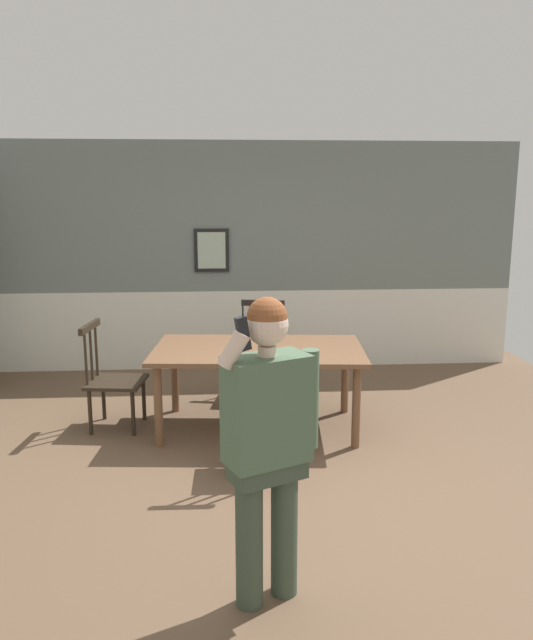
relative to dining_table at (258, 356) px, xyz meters
name	(u,v)px	position (x,y,z in m)	size (l,w,h in m)	color
ground_plane	(276,470)	(0.08, -0.89, -0.67)	(6.82, 6.82, 0.00)	brown
room_back_partition	(254,261)	(0.08, 2.06, 0.62)	(6.20, 0.17, 2.66)	slate
dining_table	(258,356)	(0.00, 0.00, 0.00)	(1.92, 1.21, 0.74)	brown
chair_near_window	(261,351)	(0.08, 0.91, -0.18)	(0.53, 0.53, 0.98)	black
chair_by_doorway	(112,378)	(-1.30, 0.11, -0.21)	(0.53, 0.53, 0.96)	#2D2319
chair_at_table_head	(255,413)	(-0.08, -0.91, -0.19)	(0.43, 0.43, 0.97)	#2D2319
person_figure	(268,434)	(-0.09, -2.42, 0.25)	(0.52, 0.38, 1.61)	#3A493A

